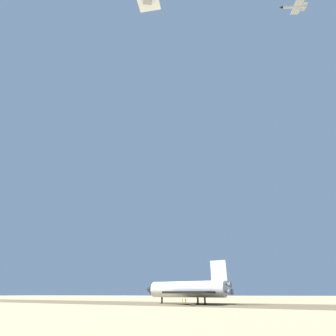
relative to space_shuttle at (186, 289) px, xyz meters
name	(u,v)px	position (x,y,z in m)	size (l,w,h in m)	color
ground_plane	(183,304)	(1.09, 1.70, -5.35)	(1200.00, 1200.00, 0.00)	#D1B57F
runway_strip	(188,304)	(-0.52, 0.12, -5.34)	(440.00, 44.00, 0.02)	olive
space_shuttle	(186,289)	(0.00, 0.00, 0.00)	(38.64, 27.52, 15.80)	white
chase_jet_right_wing	(294,7)	(-68.83, 12.04, 141.24)	(15.31, 8.84, 4.00)	#999EA3
ground_crew_near_nose	(182,300)	(5.52, -16.76, -4.41)	(0.61, 0.38, 1.73)	yellow
ground_crew_mid_fuselage	(186,300)	(4.18, -17.88, -4.41)	(0.62, 0.36, 1.73)	yellow
ground_support_crate	(193,305)	(-6.08, 18.65, -5.08)	(1.63, 0.86, 0.53)	#596B4C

